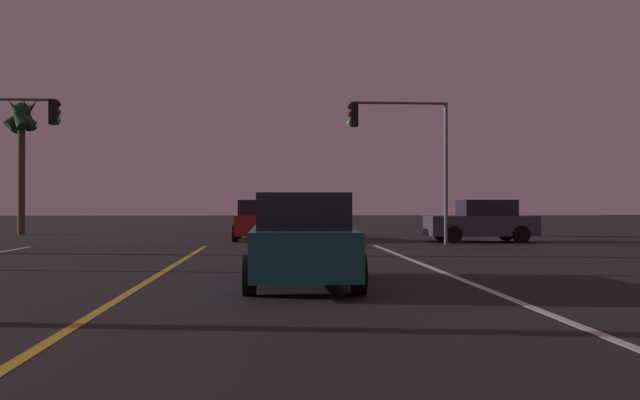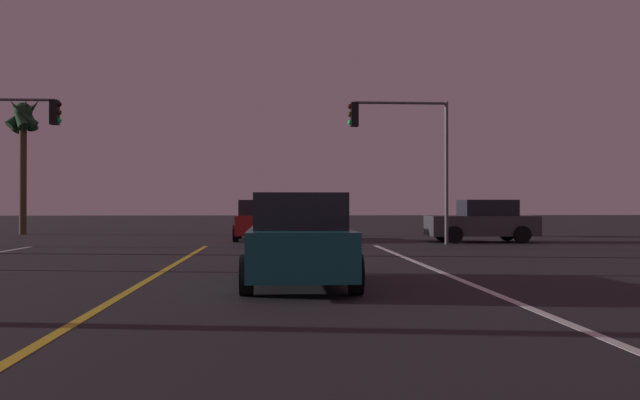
{
  "view_description": "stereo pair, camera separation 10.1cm",
  "coord_description": "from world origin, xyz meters",
  "px_view_note": "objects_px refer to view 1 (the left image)",
  "views": [
    {
      "loc": [
        2.42,
        -0.04,
        1.49
      ],
      "look_at": [
        3.97,
        22.4,
        1.65
      ],
      "focal_mm": 38.66,
      "sensor_mm": 36.0,
      "label": 1
    },
    {
      "loc": [
        2.52,
        -0.04,
        1.49
      ],
      "look_at": [
        3.97,
        22.4,
        1.65
      ],
      "focal_mm": 38.66,
      "sensor_mm": 36.0,
      "label": 2
    }
  ],
  "objects_px": {
    "car_ahead_far": "(258,221)",
    "traffic_light_near_left": "(7,135)",
    "palm_tree_left_far": "(22,125)",
    "traffic_light_near_right": "(398,137)",
    "car_crossing_side": "(482,222)",
    "car_lead_same_lane": "(301,241)"
  },
  "relations": [
    {
      "from": "traffic_light_near_right",
      "to": "traffic_light_near_left",
      "type": "height_order",
      "value": "traffic_light_near_right"
    },
    {
      "from": "traffic_light_near_right",
      "to": "palm_tree_left_far",
      "type": "bearing_deg",
      "value": -30.35
    },
    {
      "from": "car_ahead_far",
      "to": "traffic_light_near_left",
      "type": "xyz_separation_m",
      "value": [
        -8.98,
        -3.66,
        3.2
      ]
    },
    {
      "from": "traffic_light_near_right",
      "to": "traffic_light_near_left",
      "type": "relative_size",
      "value": 1.0
    },
    {
      "from": "car_crossing_side",
      "to": "palm_tree_left_far",
      "type": "height_order",
      "value": "palm_tree_left_far"
    },
    {
      "from": "car_ahead_far",
      "to": "palm_tree_left_far",
      "type": "distance_m",
      "value": 14.54
    },
    {
      "from": "car_ahead_far",
      "to": "traffic_light_near_right",
      "type": "distance_m",
      "value": 7.22
    },
    {
      "from": "palm_tree_left_far",
      "to": "traffic_light_near_left",
      "type": "bearing_deg",
      "value": -73.03
    },
    {
      "from": "traffic_light_near_left",
      "to": "palm_tree_left_far",
      "type": "xyz_separation_m",
      "value": [
        -3.11,
        10.2,
        1.55
      ]
    },
    {
      "from": "car_crossing_side",
      "to": "traffic_light_near_right",
      "type": "xyz_separation_m",
      "value": [
        -3.69,
        -1.55,
        3.22
      ]
    },
    {
      "from": "traffic_light_near_left",
      "to": "car_crossing_side",
      "type": "bearing_deg",
      "value": 4.93
    },
    {
      "from": "car_lead_same_lane",
      "to": "palm_tree_left_far",
      "type": "relative_size",
      "value": 0.61
    },
    {
      "from": "car_ahead_far",
      "to": "palm_tree_left_far",
      "type": "relative_size",
      "value": 0.61
    },
    {
      "from": "car_lead_same_lane",
      "to": "car_crossing_side",
      "type": "height_order",
      "value": "same"
    },
    {
      "from": "car_crossing_side",
      "to": "car_lead_same_lane",
      "type": "bearing_deg",
      "value": 61.54
    },
    {
      "from": "traffic_light_near_right",
      "to": "car_ahead_far",
      "type": "bearing_deg",
      "value": -34.48
    },
    {
      "from": "car_crossing_side",
      "to": "traffic_light_near_right",
      "type": "relative_size",
      "value": 0.8
    },
    {
      "from": "car_crossing_side",
      "to": "traffic_light_near_right",
      "type": "height_order",
      "value": "traffic_light_near_right"
    },
    {
      "from": "traffic_light_near_left",
      "to": "palm_tree_left_far",
      "type": "bearing_deg",
      "value": 106.97
    },
    {
      "from": "car_ahead_far",
      "to": "traffic_light_near_left",
      "type": "relative_size",
      "value": 0.8
    },
    {
      "from": "car_crossing_side",
      "to": "traffic_light_near_left",
      "type": "height_order",
      "value": "traffic_light_near_left"
    },
    {
      "from": "traffic_light_near_right",
      "to": "car_lead_same_lane",
      "type": "bearing_deg",
      "value": 72.11
    }
  ]
}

